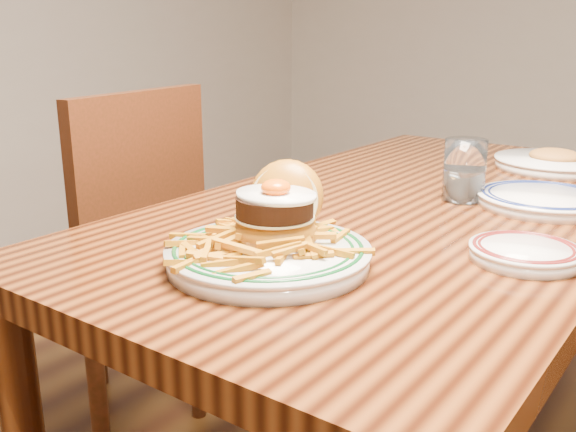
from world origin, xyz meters
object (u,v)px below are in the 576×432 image
Objects in this scene: table at (414,238)px; side_plate at (525,252)px; main_plate at (272,237)px; chair_left at (110,265)px.

table is 9.17× the size of side_plate.
main_plate is at bearing -91.84° from table.
main_plate is at bearing -136.08° from side_plate.
side_plate is at bearing -39.68° from table.
chair_left is at bearing -160.41° from table.
chair_left reaches higher than side_plate.
chair_left is (-0.72, -0.26, -0.14)m from table.
chair_left is at bearing -172.54° from side_plate.
side_plate is (0.30, -0.25, 0.10)m from table.
main_plate is (-0.02, -0.49, 0.13)m from table.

